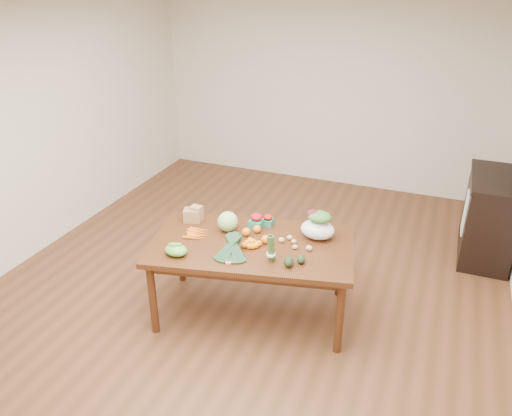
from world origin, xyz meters
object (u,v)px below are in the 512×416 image
at_px(paper_bag, 192,214).
at_px(cabbage, 228,222).
at_px(salad_bag, 318,226).
at_px(dining_table, 252,278).
at_px(kale_bunch, 231,249).
at_px(mandarin_cluster, 252,243).
at_px(asparagus_bundle, 271,248).
at_px(cabinet, 489,217).

xyz_separation_m(paper_bag, cabbage, (0.39, -0.05, 0.02)).
distance_m(cabbage, salad_bag, 0.82).
relative_size(dining_table, salad_bag, 5.79).
height_order(dining_table, kale_bunch, kale_bunch).
relative_size(mandarin_cluster, kale_bunch, 0.45).
xyz_separation_m(cabbage, mandarin_cluster, (0.32, -0.19, -0.05)).
xyz_separation_m(paper_bag, asparagus_bundle, (0.95, -0.40, 0.05)).
bearing_deg(mandarin_cluster, asparagus_bundle, -33.64).
bearing_deg(salad_bag, dining_table, -149.23).
xyz_separation_m(cabinet, asparagus_bundle, (-1.77, -2.16, 0.40)).
bearing_deg(asparagus_bundle, mandarin_cluster, 133.91).
bearing_deg(cabinet, kale_bunch, -133.31).
relative_size(cabbage, asparagus_bundle, 0.75).
distance_m(asparagus_bundle, salad_bag, 0.58).
bearing_deg(cabinet, cabbage, -142.10).
relative_size(dining_table, paper_bag, 8.32).
height_order(mandarin_cluster, kale_bunch, kale_bunch).
relative_size(cabbage, salad_bag, 0.61).
distance_m(dining_table, cabinet, 2.81).
bearing_deg(mandarin_cluster, salad_bag, 36.80).
bearing_deg(paper_bag, cabbage, -6.99).
height_order(paper_bag, asparagus_bundle, asparagus_bundle).
relative_size(paper_bag, mandarin_cluster, 1.18).
height_order(kale_bunch, asparagus_bundle, asparagus_bundle).
xyz_separation_m(dining_table, salad_bag, (0.51, 0.31, 0.49)).
xyz_separation_m(dining_table, cabinet, (2.03, 1.94, 0.10)).
xyz_separation_m(dining_table, kale_bunch, (-0.07, -0.29, 0.45)).
bearing_deg(cabinet, salad_bag, -132.86).
xyz_separation_m(cabinet, salad_bag, (-1.52, -1.64, 0.40)).
bearing_deg(cabinet, mandarin_cluster, -135.07).
bearing_deg(mandarin_cluster, paper_bag, 161.28).
xyz_separation_m(paper_bag, salad_bag, (1.20, 0.12, 0.04)).
bearing_deg(dining_table, salad_bag, 18.32).
distance_m(mandarin_cluster, asparagus_bundle, 0.29).
height_order(cabbage, asparagus_bundle, asparagus_bundle).
height_order(mandarin_cluster, asparagus_bundle, asparagus_bundle).
xyz_separation_m(cabinet, kale_bunch, (-2.10, -2.23, 0.36)).
relative_size(dining_table, cabbage, 9.42).
height_order(cabinet, salad_bag, salad_bag).
bearing_deg(paper_bag, mandarin_cluster, -18.72).
relative_size(cabinet, salad_bag, 3.34).
xyz_separation_m(cabbage, asparagus_bundle, (0.55, -0.35, 0.03)).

